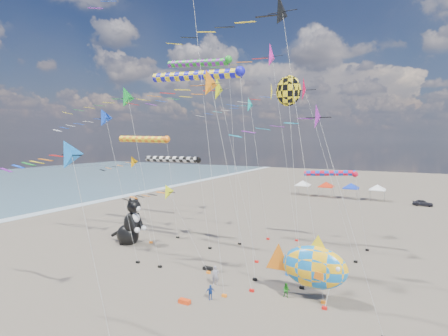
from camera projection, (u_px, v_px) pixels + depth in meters
delta_kite_0 at (256, 13)px, 26.95m from camera, size 15.25×2.64×23.64m
delta_kite_1 at (258, 56)px, 42.76m from camera, size 17.00×3.21×24.26m
delta_kite_2 at (100, 121)px, 35.65m from camera, size 11.14×1.96×15.52m
delta_kite_3 at (125, 165)px, 42.40m from camera, size 8.11×1.66×10.36m
delta_kite_5 at (60, 159)px, 21.78m from camera, size 9.69×1.88×12.39m
delta_kite_6 at (224, 90)px, 35.15m from camera, size 11.82×2.64×18.78m
delta_kite_7 at (212, 89)px, 28.53m from camera, size 11.08×2.27×17.87m
delta_kite_8 at (121, 101)px, 34.24m from camera, size 11.83×2.14×17.43m
delta_kite_9 at (309, 91)px, 35.70m from camera, size 13.03×2.66×18.79m
delta_kite_10 at (235, 107)px, 43.60m from camera, size 11.02×2.02×17.69m
delta_kite_11 at (326, 122)px, 22.09m from camera, size 8.87×1.80×14.68m
delta_kite_12 at (165, 193)px, 33.68m from camera, size 9.24×1.57×8.28m
windsock_0 at (200, 76)px, 31.46m from camera, size 10.58×0.89×18.51m
windsock_1 at (201, 63)px, 41.41m from camera, size 9.81×0.90×21.81m
windsock_2 at (332, 174)px, 39.65m from camera, size 7.27×0.64×8.76m
windsock_3 at (146, 140)px, 44.65m from camera, size 9.11×0.88×12.74m
windsock_4 at (173, 160)px, 40.63m from camera, size 9.16×0.72×10.35m
angelfish_kite at (286, 92)px, 30.17m from camera, size 3.74×3.02×17.80m
cat_inflatable at (130, 220)px, 40.82m from camera, size 4.31×2.28×5.71m
fish_inflatable at (314, 267)px, 26.44m from camera, size 6.53×2.11×5.18m
person_adult at (215, 276)px, 29.41m from camera, size 0.72×0.67×1.66m
child_green at (286, 290)px, 27.17m from camera, size 0.59×0.47×1.13m
child_blue at (210, 292)px, 26.80m from camera, size 0.71×0.66×1.17m
kite_bag_0 at (291, 274)px, 31.55m from camera, size 0.90×0.44×0.30m
kite_bag_2 at (208, 268)px, 32.90m from camera, size 0.90×0.44×0.30m
kite_bag_3 at (185, 301)px, 26.22m from camera, size 0.90×0.44×0.30m
tent_row at (338, 183)px, 72.89m from camera, size 19.20×4.20×3.80m
parked_car at (423, 203)px, 64.32m from camera, size 3.43×1.49×1.15m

